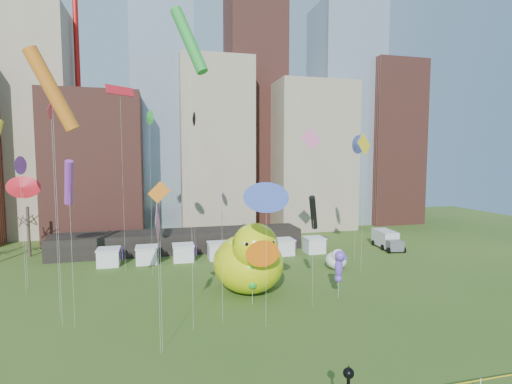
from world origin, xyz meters
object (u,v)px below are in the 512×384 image
object	(u,v)px
big_duck	(250,260)
seahorse_purple	(339,264)
small_duck	(336,259)
seahorse_green	(253,265)
box_truck	(387,239)

from	to	relation	value
big_duck	seahorse_purple	world-z (taller)	big_duck
small_duck	seahorse_green	size ratio (longest dim) A/B	0.69
seahorse_green	box_truck	size ratio (longest dim) A/B	0.84
big_duck	small_duck	xyz separation A→B (m)	(13.14, 5.91, -2.36)
seahorse_green	seahorse_purple	world-z (taller)	seahorse_green
small_duck	box_truck	bearing A→B (deg)	45.14
small_duck	big_duck	bearing A→B (deg)	-144.70
big_duck	box_truck	bearing A→B (deg)	27.61
big_duck	seahorse_purple	distance (m)	9.46
big_duck	seahorse_green	distance (m)	3.38
small_duck	seahorse_purple	xyz separation A→B (m)	(-4.43, -9.62, 2.32)
big_duck	seahorse_green	world-z (taller)	big_duck
box_truck	big_duck	bearing A→B (deg)	-144.30
big_duck	seahorse_purple	size ratio (longest dim) A/B	2.08
big_duck	small_duck	size ratio (longest dim) A/B	2.62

